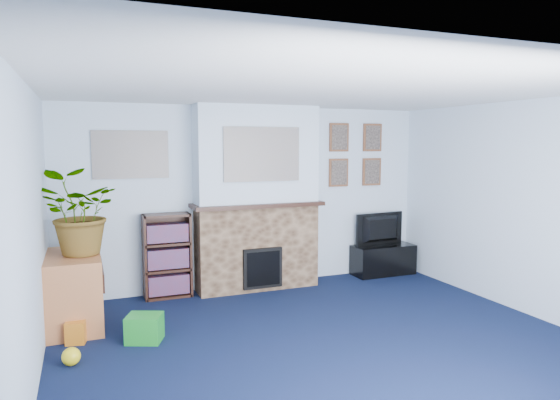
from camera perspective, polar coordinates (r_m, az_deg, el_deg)
name	(u,v)px	position (r m, az deg, el deg)	size (l,w,h in m)	color
floor	(327,345)	(4.98, 5.43, -16.19)	(5.00, 4.50, 0.01)	#0D1633
ceiling	(330,89)	(4.62, 5.76, 12.47)	(5.00, 4.50, 0.01)	white
wall_back	(252,197)	(6.71, -3.23, 0.36)	(5.00, 0.04, 2.40)	silver
wall_front	(531,285)	(2.88, 26.77, -8.63)	(5.00, 0.04, 2.40)	silver
wall_left	(28,240)	(4.16, -26.81, -4.13)	(0.04, 4.50, 2.40)	silver
wall_right	(530,208)	(6.19, 26.62, -0.84)	(0.04, 4.50, 2.40)	silver
chimney_breast	(257,200)	(6.52, -2.66, 0.04)	(1.72, 0.50, 2.40)	brown
collage_main	(262,154)	(6.28, -2.06, 5.25)	(1.00, 0.03, 0.68)	gray
collage_left	(131,155)	(6.34, -16.69, 4.99)	(0.90, 0.03, 0.58)	gray
portrait_tl	(339,137)	(7.17, 6.76, 7.12)	(0.30, 0.03, 0.40)	brown
portrait_tr	(372,138)	(7.45, 10.51, 7.03)	(0.30, 0.03, 0.40)	brown
portrait_bl	(339,173)	(7.18, 6.70, 3.13)	(0.30, 0.03, 0.40)	brown
portrait_br	(372,172)	(7.46, 10.43, 3.19)	(0.30, 0.03, 0.40)	brown
tv_stand	(383,259)	(7.53, 11.69, -6.63)	(0.91, 0.39, 0.43)	black
television	(383,229)	(7.46, 11.69, -3.29)	(0.81, 0.11, 0.47)	black
bookshelf	(167,257)	(6.41, -12.77, -6.41)	(0.58, 0.28, 1.05)	black
sideboard	(74,293)	(5.75, -22.47, -9.81)	(0.55, 0.98, 0.76)	#B46739
potted_plant	(75,213)	(5.53, -22.34, -1.37)	(0.80, 0.69, 0.88)	#26661E
mantel_clock	(260,197)	(6.48, -2.32, 0.32)	(0.11, 0.06, 0.15)	gold
mantel_candle	(283,195)	(6.60, 0.40, 0.52)	(0.05, 0.05, 0.16)	#B2BFC6
mantel_teddy	(220,199)	(6.32, -6.91, 0.08)	(0.13, 0.13, 0.13)	gray
mantel_can	(303,196)	(6.71, 2.68, 0.45)	(0.06, 0.06, 0.12)	orange
green_crate	(144,327)	(5.17, -15.23, -13.85)	(0.33, 0.26, 0.26)	#198C26
toy_ball	(71,355)	(4.87, -22.77, -16.06)	(0.16, 0.16, 0.16)	yellow
toy_block	(76,332)	(5.35, -22.26, -13.74)	(0.18, 0.18, 0.22)	orange
toy_tube	(68,334)	(5.44, -23.04, -13.87)	(0.14, 0.14, 0.29)	yellow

